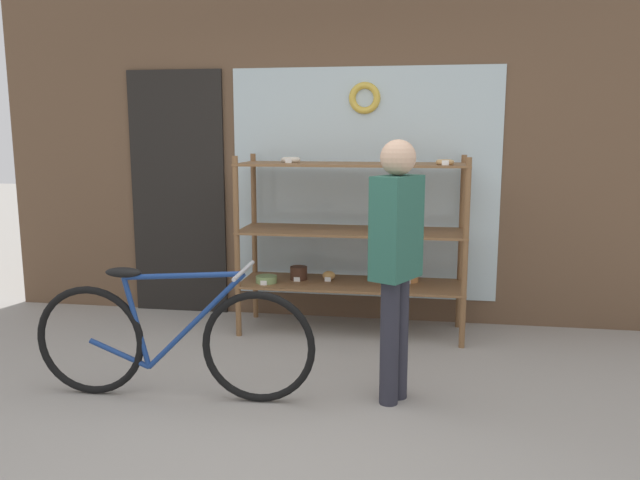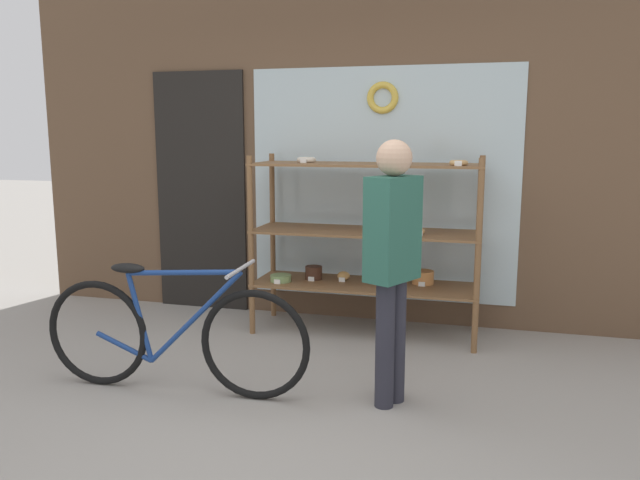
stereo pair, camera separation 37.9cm
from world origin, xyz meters
The scene contains 5 objects.
ground_plane centered at (0.00, 0.00, 0.00)m, with size 30.00×30.00×0.00m, color gray.
storefront_facade centered at (-0.03, 2.32, 1.91)m, with size 5.97×0.13×3.92m.
display_case centered at (0.14, 1.91, 0.80)m, with size 1.76×0.55×1.40m.
bicycle centered at (-0.76, 0.47, 0.36)m, with size 1.71×0.46×0.81m.
pedestrian centered at (0.54, 0.64, 0.89)m, with size 0.31×0.37×1.54m.
Camera 2 is at (1.04, -2.80, 1.57)m, focal length 35.00 mm.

